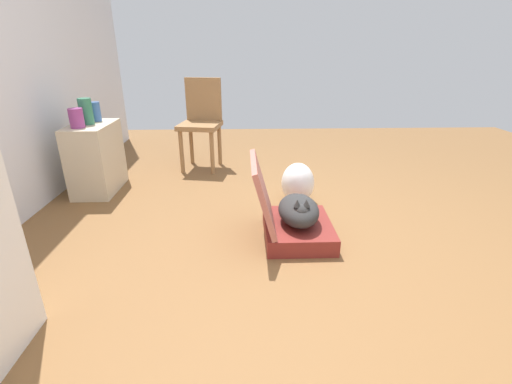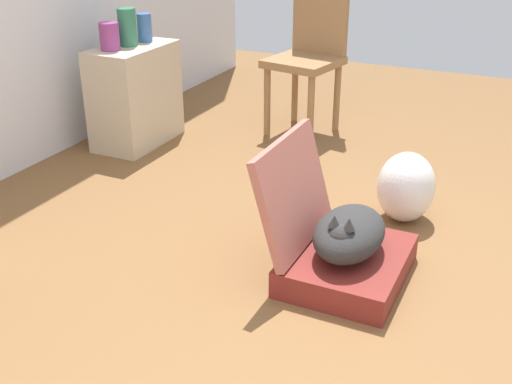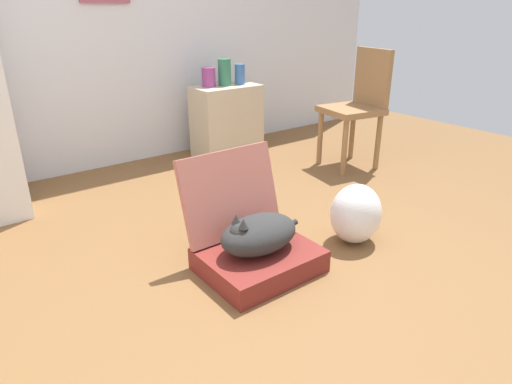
{
  "view_description": "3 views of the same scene",
  "coord_description": "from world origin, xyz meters",
  "px_view_note": "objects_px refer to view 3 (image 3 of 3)",
  "views": [
    {
      "loc": [
        -2.1,
        0.48,
        1.26
      ],
      "look_at": [
        0.37,
        0.39,
        0.26
      ],
      "focal_mm": 24.96,
      "sensor_mm": 36.0,
      "label": 1
    },
    {
      "loc": [
        -2.1,
        -0.53,
        1.48
      ],
      "look_at": [
        0.02,
        0.48,
        0.38
      ],
      "focal_mm": 44.56,
      "sensor_mm": 36.0,
      "label": 2
    },
    {
      "loc": [
        -1.09,
        -1.48,
        1.28
      ],
      "look_at": [
        0.37,
        0.43,
        0.28
      ],
      "focal_mm": 31.39,
      "sensor_mm": 36.0,
      "label": 3
    }
  ],
  "objects_px": {
    "cat": "(258,234)",
    "side_table": "(227,121)",
    "vase_short": "(240,74)",
    "vase_round": "(225,72)",
    "plastic_bag_white": "(356,214)",
    "chair": "(358,104)",
    "vase_tall": "(209,77)",
    "suitcase_base": "(259,260)"
  },
  "relations": [
    {
      "from": "suitcase_base",
      "to": "chair",
      "type": "distance_m",
      "value": 1.94
    },
    {
      "from": "vase_tall",
      "to": "vase_round",
      "type": "relative_size",
      "value": 0.72
    },
    {
      "from": "vase_round",
      "to": "plastic_bag_white",
      "type": "bearing_deg",
      "value": -100.47
    },
    {
      "from": "cat",
      "to": "vase_tall",
      "type": "distance_m",
      "value": 2.03
    },
    {
      "from": "suitcase_base",
      "to": "vase_round",
      "type": "xyz_separation_m",
      "value": [
        0.98,
        1.76,
        0.68
      ]
    },
    {
      "from": "plastic_bag_white",
      "to": "side_table",
      "type": "bearing_deg",
      "value": 79.44
    },
    {
      "from": "suitcase_base",
      "to": "vase_tall",
      "type": "relative_size",
      "value": 3.51
    },
    {
      "from": "plastic_bag_white",
      "to": "vase_round",
      "type": "bearing_deg",
      "value": 79.53
    },
    {
      "from": "plastic_bag_white",
      "to": "chair",
      "type": "relative_size",
      "value": 0.36
    },
    {
      "from": "vase_round",
      "to": "chair",
      "type": "bearing_deg",
      "value": -52.72
    },
    {
      "from": "suitcase_base",
      "to": "cat",
      "type": "distance_m",
      "value": 0.16
    },
    {
      "from": "cat",
      "to": "side_table",
      "type": "distance_m",
      "value": 2.0
    },
    {
      "from": "cat",
      "to": "vase_tall",
      "type": "height_order",
      "value": "vase_tall"
    },
    {
      "from": "plastic_bag_white",
      "to": "cat",
      "type": "bearing_deg",
      "value": 172.18
    },
    {
      "from": "vase_round",
      "to": "chair",
      "type": "xyz_separation_m",
      "value": [
        0.7,
        -0.93,
        -0.21
      ]
    },
    {
      "from": "plastic_bag_white",
      "to": "chair",
      "type": "distance_m",
      "value": 1.44
    },
    {
      "from": "side_table",
      "to": "vase_tall",
      "type": "distance_m",
      "value": 0.43
    },
    {
      "from": "cat",
      "to": "side_table",
      "type": "relative_size",
      "value": 0.81
    },
    {
      "from": "plastic_bag_white",
      "to": "vase_short",
      "type": "bearing_deg",
      "value": 74.99
    },
    {
      "from": "vase_short",
      "to": "suitcase_base",
      "type": "bearing_deg",
      "value": -122.9
    },
    {
      "from": "chair",
      "to": "side_table",
      "type": "bearing_deg",
      "value": -132.5
    },
    {
      "from": "chair",
      "to": "suitcase_base",
      "type": "bearing_deg",
      "value": -53.88
    },
    {
      "from": "plastic_bag_white",
      "to": "vase_short",
      "type": "height_order",
      "value": "vase_short"
    },
    {
      "from": "vase_tall",
      "to": "vase_round",
      "type": "height_order",
      "value": "vase_round"
    },
    {
      "from": "cat",
      "to": "vase_short",
      "type": "relative_size",
      "value": 2.92
    },
    {
      "from": "suitcase_base",
      "to": "cat",
      "type": "bearing_deg",
      "value": 176.61
    },
    {
      "from": "vase_short",
      "to": "chair",
      "type": "bearing_deg",
      "value": -58.38
    },
    {
      "from": "suitcase_base",
      "to": "vase_tall",
      "type": "height_order",
      "value": "vase_tall"
    },
    {
      "from": "side_table",
      "to": "vase_short",
      "type": "bearing_deg",
      "value": -1.85
    },
    {
      "from": "plastic_bag_white",
      "to": "chair",
      "type": "bearing_deg",
      "value": 41.43
    },
    {
      "from": "vase_short",
      "to": "plastic_bag_white",
      "type": "bearing_deg",
      "value": -105.01
    },
    {
      "from": "plastic_bag_white",
      "to": "vase_short",
      "type": "xyz_separation_m",
      "value": [
        0.49,
        1.83,
        0.54
      ]
    },
    {
      "from": "suitcase_base",
      "to": "vase_round",
      "type": "distance_m",
      "value": 2.13
    },
    {
      "from": "cat",
      "to": "side_table",
      "type": "height_order",
      "value": "side_table"
    },
    {
      "from": "side_table",
      "to": "vase_short",
      "type": "height_order",
      "value": "vase_short"
    },
    {
      "from": "cat",
      "to": "vase_tall",
      "type": "bearing_deg",
      "value": 64.94
    },
    {
      "from": "chair",
      "to": "vase_round",
      "type": "bearing_deg",
      "value": -133.02
    },
    {
      "from": "plastic_bag_white",
      "to": "vase_tall",
      "type": "relative_size",
      "value": 2.16
    },
    {
      "from": "vase_short",
      "to": "chair",
      "type": "height_order",
      "value": "chair"
    },
    {
      "from": "vase_short",
      "to": "vase_round",
      "type": "height_order",
      "value": "vase_round"
    },
    {
      "from": "cat",
      "to": "chair",
      "type": "relative_size",
      "value": 0.53
    },
    {
      "from": "vase_round",
      "to": "vase_short",
      "type": "bearing_deg",
      "value": -8.39
    }
  ]
}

